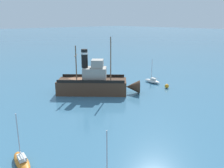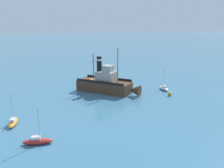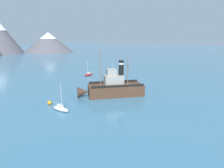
{
  "view_description": "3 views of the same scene",
  "coord_description": "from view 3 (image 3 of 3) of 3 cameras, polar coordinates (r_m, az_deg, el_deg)",
  "views": [
    {
      "loc": [
        23.37,
        34.83,
        12.76
      ],
      "look_at": [
        -2.62,
        6.44,
        2.16
      ],
      "focal_mm": 38.0,
      "sensor_mm": 36.0,
      "label": 1
    },
    {
      "loc": [
        12.68,
        51.75,
        14.99
      ],
      "look_at": [
        -2.83,
        3.54,
        1.82
      ],
      "focal_mm": 38.0,
      "sensor_mm": 36.0,
      "label": 2
    },
    {
      "loc": [
        -37.32,
        -20.22,
        12.69
      ],
      "look_at": [
        1.31,
        5.4,
        1.75
      ],
      "focal_mm": 32.0,
      "sensor_mm": 36.0,
      "label": 3
    }
  ],
  "objects": [
    {
      "name": "ground_plane",
      "position": [
        44.3,
        4.89,
        -3.42
      ],
      "size": [
        600.0,
        600.0,
        0.0
      ],
      "primitive_type": "plane",
      "color": "teal"
    },
    {
      "name": "old_tugboat",
      "position": [
        43.94,
        0.29,
        -1.03
      ],
      "size": [
        12.68,
        12.46,
        9.9
      ],
      "color": "#4C3323",
      "rests_on": "ground"
    },
    {
      "name": "sailboat_orange",
      "position": [
        66.03,
        0.02,
        2.58
      ],
      "size": [
        1.66,
        3.92,
        4.9
      ],
      "color": "orange",
      "rests_on": "ground"
    },
    {
      "name": "sailboat_white",
      "position": [
        36.51,
        -14.43,
        -6.79
      ],
      "size": [
        1.27,
        3.85,
        4.9
      ],
      "color": "white",
      "rests_on": "ground"
    },
    {
      "name": "sailboat_red",
      "position": [
        67.65,
        -6.76,
        2.74
      ],
      "size": [
        3.93,
        1.7,
        4.9
      ],
      "color": "#B22823",
      "rests_on": "ground"
    },
    {
      "name": "mooring_buoy",
      "position": [
        40.28,
        -17.41,
        -5.1
      ],
      "size": [
        0.82,
        0.82,
        0.82
      ],
      "primitive_type": "sphere",
      "color": "orange",
      "rests_on": "ground"
    }
  ]
}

